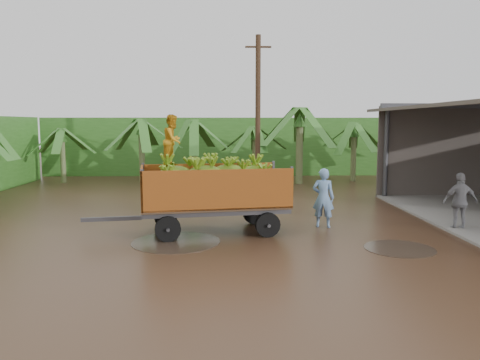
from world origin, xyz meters
name	(u,v)px	position (x,y,z in m)	size (l,w,h in m)	color
ground	(279,227)	(0.00, 0.00, 0.00)	(100.00, 100.00, 0.00)	black
hedge_north	(221,146)	(-2.00, 16.00, 1.80)	(22.00, 3.00, 3.60)	#2D661E
banana_trailer	(213,189)	(-2.05, -0.62, 1.31)	(6.06, 2.74, 3.52)	#C5631C
man_blue	(323,198)	(1.38, -0.04, 0.93)	(0.68, 0.45, 1.87)	#6B91C3
man_grey	(460,202)	(5.45, -0.62, 0.89)	(1.04, 0.43, 1.78)	gray
utility_pole	(258,114)	(-0.18, 7.48, 3.69)	(1.20, 0.24, 7.27)	#47301E
banana_plants	(155,156)	(-4.82, 6.51, 1.81)	(24.15, 21.16, 4.18)	#2D661E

